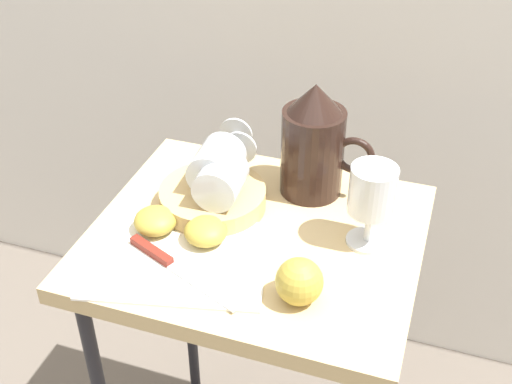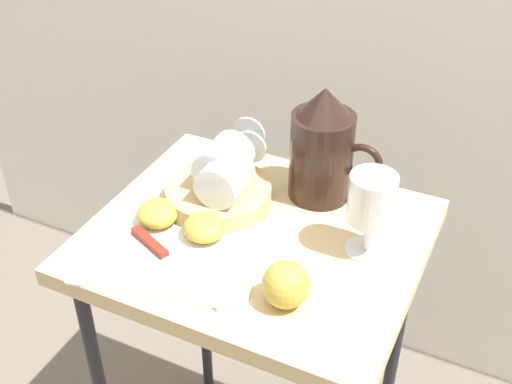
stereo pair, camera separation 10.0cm
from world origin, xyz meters
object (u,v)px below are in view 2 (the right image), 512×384
object	(u,v)px
wine_glass_tipped_far	(225,162)
apple_half_left	(158,213)
apple_whole	(286,285)
table	(256,272)
wine_glass_upright	(371,203)
apple_half_right	(205,227)
basket_tray	(219,195)
wine_glass_tipped_near	(226,176)
pitcher	(322,154)
knife	(162,254)

from	to	relation	value
wine_glass_tipped_far	apple_half_left	world-z (taller)	wine_glass_tipped_far
wine_glass_tipped_far	apple_whole	distance (m)	0.27
table	apple_whole	distance (m)	0.20
wine_glass_upright	apple_half_right	bearing A→B (deg)	-161.12
basket_tray	wine_glass_tipped_near	xyz separation A→B (m)	(0.02, -0.01, 0.05)
apple_half_right	wine_glass_tipped_far	bearing A→B (deg)	101.10
apple_half_right	table	bearing A→B (deg)	35.47
wine_glass_tipped_near	apple_whole	bearing A→B (deg)	-41.48
wine_glass_tipped_far	apple_whole	bearing A→B (deg)	-44.08
wine_glass_tipped_near	table	bearing A→B (deg)	-23.90
apple_half_left	table	bearing A→B (deg)	17.69
basket_tray	wine_glass_upright	xyz separation A→B (m)	(0.26, -0.01, 0.07)
table	basket_tray	size ratio (longest dim) A/B	4.12
wine_glass_upright	apple_half_right	distance (m)	0.26
apple_half_left	apple_whole	size ratio (longest dim) A/B	1.00
table	wine_glass_tipped_far	bearing A→B (deg)	143.96
table	basket_tray	xyz separation A→B (m)	(-0.09, 0.04, 0.10)
pitcher	apple_whole	bearing A→B (deg)	-79.08
table	wine_glass_upright	size ratio (longest dim) A/B	5.31
table	wine_glass_tipped_near	distance (m)	0.17
apple_half_right	apple_whole	world-z (taller)	apple_whole
apple_half_left	apple_half_right	size ratio (longest dim) A/B	1.00
pitcher	apple_half_right	distance (m)	0.23
wine_glass_upright	wine_glass_tipped_far	world-z (taller)	wine_glass_upright
apple_half_right	wine_glass_tipped_near	bearing A→B (deg)	91.23
wine_glass_tipped_far	knife	xyz separation A→B (m)	(-0.01, -0.18, -0.06)
apple_half_right	apple_whole	size ratio (longest dim) A/B	1.00
wine_glass_upright	wine_glass_tipped_near	bearing A→B (deg)	-179.06
apple_half_right	basket_tray	bearing A→B (deg)	105.20
knife	wine_glass_tipped_far	bearing A→B (deg)	85.73
wine_glass_tipped_far	apple_whole	world-z (taller)	wine_glass_tipped_far
wine_glass_tipped_near	apple_half_left	world-z (taller)	wine_glass_tipped_near
table	apple_half_right	bearing A→B (deg)	-144.53
wine_glass_tipped_far	apple_half_right	distance (m)	0.12
wine_glass_tipped_near	apple_half_right	world-z (taller)	wine_glass_tipped_near
apple_half_left	apple_whole	xyz separation A→B (m)	(0.26, -0.07, 0.01)
knife	table	bearing A→B (deg)	48.93
wine_glass_tipped_far	basket_tray	bearing A→B (deg)	-98.79
wine_glass_upright	apple_whole	size ratio (longest dim) A/B	2.03
pitcher	knife	xyz separation A→B (m)	(-0.15, -0.26, -0.07)
wine_glass_upright	apple_half_right	world-z (taller)	wine_glass_upright
basket_tray	wine_glass_tipped_near	bearing A→B (deg)	-31.61
pitcher	apple_half_right	xyz separation A→B (m)	(-0.12, -0.19, -0.06)
wine_glass_tipped_near	apple_half_right	xyz separation A→B (m)	(0.00, -0.08, -0.05)
table	wine_glass_tipped_near	bearing A→B (deg)	156.10
wine_glass_tipped_far	pitcher	bearing A→B (deg)	29.49
wine_glass_upright	knife	bearing A→B (deg)	-151.10
table	pitcher	bearing A→B (deg)	69.81
apple_whole	knife	xyz separation A→B (m)	(-0.21, 0.01, -0.03)
apple_half_left	apple_half_right	distance (m)	0.09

